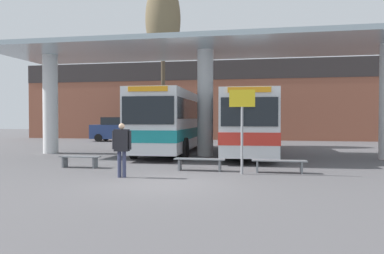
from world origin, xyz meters
name	(u,v)px	position (x,y,z in m)	size (l,w,h in m)	color
ground_plane	(164,184)	(0.00, 0.00, 0.00)	(100.00, 100.00, 0.00)	#565456
townhouse_backdrop	(230,94)	(0.00, 23.05, 4.19)	(40.00, 0.58, 7.19)	brown
station_canopy	(205,61)	(0.00, 8.30, 4.91)	(22.58, 6.36, 5.73)	silver
transit_bus_left_bay	(172,120)	(-2.10, 9.72, 1.88)	(3.01, 10.47, 3.37)	silver
transit_bus_center_bay	(250,121)	(2.23, 10.39, 1.81)	(2.97, 12.22, 3.26)	silver
waiting_bench_near_pillar	(279,163)	(3.51, 2.91, 0.35)	(1.94, 0.44, 0.46)	slate
waiting_bench_mid_platform	(200,161)	(0.60, 2.91, 0.35)	(1.90, 0.44, 0.46)	slate
waiting_bench_far_platform	(80,159)	(-4.24, 2.91, 0.34)	(1.62, 0.44, 0.46)	slate
info_sign_platform	(242,114)	(2.20, 2.35, 2.12)	(0.90, 0.09, 2.97)	gray
pedestrian_waiting	(122,144)	(-1.68, 0.87, 1.10)	(0.66, 0.27, 1.80)	#333856
poplar_tree_behind_left	(163,21)	(-4.06, 15.03, 8.92)	(2.50, 2.50, 11.77)	#473A2B
parked_car_street	(117,130)	(-9.27, 19.36, 0.99)	(4.46, 2.23, 2.05)	navy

